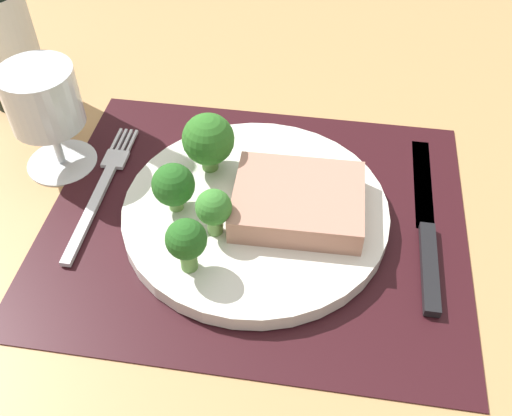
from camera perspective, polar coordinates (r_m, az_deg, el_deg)
ground_plane at (r=57.78cm, az=-0.04°, el=-2.14°), size 140.00×110.00×3.00cm
placemat at (r=56.55cm, az=-0.05°, el=-1.04°), size 40.10×33.33×0.30cm
plate at (r=55.85cm, az=-0.05°, el=-0.39°), size 25.24×25.24×1.60cm
steak at (r=53.78cm, az=4.09°, el=0.38°), size 12.11×9.81×2.61cm
broccoli_front_edge at (r=51.09cm, az=-4.14°, el=-0.08°), size 3.26×3.26×4.80cm
broccoli_center at (r=48.24cm, az=-6.80°, el=-3.23°), size 3.49×3.49×5.43cm
broccoli_near_steak at (r=53.64cm, az=-8.06°, el=2.20°), size 3.99×3.99×4.97cm
broccoli_near_fork at (r=56.95cm, az=-4.68°, el=6.64°), size 5.12×5.12×6.24cm
fork at (r=60.93cm, az=-14.82°, el=1.90°), size 2.40×19.20×0.50cm
knife at (r=57.22cm, az=16.32°, el=-2.13°), size 1.80×23.00×0.80cm
wine_glass at (r=61.21cm, az=-19.96°, el=9.43°), size 7.33×7.33×11.46cm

